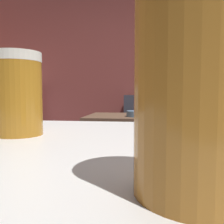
{
  "coord_description": "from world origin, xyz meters",
  "views": [
    {
      "loc": [
        -0.21,
        -1.33,
        1.1
      ],
      "look_at": [
        -0.29,
        -0.75,
        1.06
      ],
      "focal_mm": 38.84,
      "sensor_mm": 36.0,
      "label": 1
    }
  ],
  "objects_px": {
    "bartender": "(201,119)",
    "pint_glass_near": "(200,72)",
    "mini_fridge": "(11,131)",
    "bottle_soy": "(153,89)",
    "mixing_bowl": "(137,114)",
    "bottle_hot_sauce": "(193,88)",
    "bottle_olive_oil": "(158,89)",
    "bottle_vinegar": "(142,89)",
    "pint_glass_far": "(18,94)"
  },
  "relations": [
    {
      "from": "mini_fridge",
      "to": "bottle_olive_oil",
      "type": "relative_size",
      "value": 6.27
    },
    {
      "from": "pint_glass_far",
      "to": "bottle_olive_oil",
      "type": "height_order",
      "value": "bottle_olive_oil"
    },
    {
      "from": "bottle_hot_sauce",
      "to": "bottle_soy",
      "type": "xyz_separation_m",
      "value": [
        -0.5,
        0.03,
        -0.01
      ]
    },
    {
      "from": "mini_fridge",
      "to": "bottle_olive_oil",
      "type": "bearing_deg",
      "value": 7.59
    },
    {
      "from": "mini_fridge",
      "to": "mixing_bowl",
      "type": "xyz_separation_m",
      "value": [
        1.76,
        -1.12,
        0.34
      ]
    },
    {
      "from": "mixing_bowl",
      "to": "bottle_olive_oil",
      "type": "height_order",
      "value": "bottle_olive_oil"
    },
    {
      "from": "pint_glass_far",
      "to": "bottle_hot_sauce",
      "type": "height_order",
      "value": "bottle_hot_sauce"
    },
    {
      "from": "pint_glass_far",
      "to": "bottle_vinegar",
      "type": "height_order",
      "value": "bottle_vinegar"
    },
    {
      "from": "bottle_hot_sauce",
      "to": "bottle_soy",
      "type": "height_order",
      "value": "bottle_hot_sauce"
    },
    {
      "from": "mini_fridge",
      "to": "pint_glass_far",
      "type": "bearing_deg",
      "value": -59.12
    },
    {
      "from": "bottle_hot_sauce",
      "to": "bartender",
      "type": "bearing_deg",
      "value": -98.63
    },
    {
      "from": "mini_fridge",
      "to": "pint_glass_near",
      "type": "relative_size",
      "value": 8.01
    },
    {
      "from": "bottle_vinegar",
      "to": "pint_glass_far",
      "type": "bearing_deg",
      "value": -92.96
    },
    {
      "from": "mixing_bowl",
      "to": "pint_glass_far",
      "type": "relative_size",
      "value": 1.34
    },
    {
      "from": "bartender",
      "to": "pint_glass_near",
      "type": "relative_size",
      "value": 10.79
    },
    {
      "from": "bottle_hot_sauce",
      "to": "bottle_soy",
      "type": "distance_m",
      "value": 0.5
    },
    {
      "from": "bartender",
      "to": "bottle_soy",
      "type": "relative_size",
      "value": 8.35
    },
    {
      "from": "bartender",
      "to": "bottle_vinegar",
      "type": "relative_size",
      "value": 8.14
    },
    {
      "from": "mini_fridge",
      "to": "bottle_vinegar",
      "type": "distance_m",
      "value": 1.89
    },
    {
      "from": "mini_fridge",
      "to": "bottle_soy",
      "type": "bearing_deg",
      "value": 4.6
    },
    {
      "from": "bottle_soy",
      "to": "bottle_vinegar",
      "type": "relative_size",
      "value": 0.97
    },
    {
      "from": "pint_glass_far",
      "to": "bottle_vinegar",
      "type": "xyz_separation_m",
      "value": [
        0.15,
        2.96,
        0.07
      ]
    },
    {
      "from": "pint_glass_far",
      "to": "bottle_olive_oil",
      "type": "relative_size",
      "value": 0.65
    },
    {
      "from": "mixing_bowl",
      "to": "pint_glass_near",
      "type": "distance_m",
      "value": 1.82
    },
    {
      "from": "bottle_olive_oil",
      "to": "bottle_vinegar",
      "type": "xyz_separation_m",
      "value": [
        -0.22,
        -0.04,
        0.0
      ]
    },
    {
      "from": "bartender",
      "to": "bottle_soy",
      "type": "xyz_separation_m",
      "value": [
        -0.26,
        1.62,
        0.23
      ]
    },
    {
      "from": "pint_glass_near",
      "to": "pint_glass_far",
      "type": "bearing_deg",
      "value": 139.23
    },
    {
      "from": "mixing_bowl",
      "to": "bottle_vinegar",
      "type": "xyz_separation_m",
      "value": [
        0.03,
        1.35,
        0.23
      ]
    },
    {
      "from": "bottle_hot_sauce",
      "to": "pint_glass_far",
      "type": "bearing_deg",
      "value": -105.48
    },
    {
      "from": "bottle_olive_oil",
      "to": "bottle_vinegar",
      "type": "relative_size",
      "value": 0.96
    },
    {
      "from": "bartender",
      "to": "bottle_soy",
      "type": "height_order",
      "value": "bartender"
    },
    {
      "from": "bottle_olive_oil",
      "to": "mini_fridge",
      "type": "bearing_deg",
      "value": -172.41
    },
    {
      "from": "pint_glass_far",
      "to": "mini_fridge",
      "type": "bearing_deg",
      "value": 120.88
    },
    {
      "from": "bottle_hot_sauce",
      "to": "bottle_vinegar",
      "type": "height_order",
      "value": "bottle_hot_sauce"
    },
    {
      "from": "bottle_olive_oil",
      "to": "bottle_vinegar",
      "type": "height_order",
      "value": "bottle_vinegar"
    },
    {
      "from": "mini_fridge",
      "to": "pint_glass_near",
      "type": "distance_m",
      "value": 3.51
    },
    {
      "from": "bottle_olive_oil",
      "to": "bottle_soy",
      "type": "distance_m",
      "value": 0.14
    },
    {
      "from": "bartender",
      "to": "mixing_bowl",
      "type": "height_order",
      "value": "bartender"
    },
    {
      "from": "bottle_hot_sauce",
      "to": "mixing_bowl",
      "type": "bearing_deg",
      "value": -118.09
    },
    {
      "from": "bottle_olive_oil",
      "to": "bottle_hot_sauce",
      "type": "height_order",
      "value": "bottle_hot_sauce"
    },
    {
      "from": "bartender",
      "to": "bottle_hot_sauce",
      "type": "relative_size",
      "value": 7.34
    },
    {
      "from": "mixing_bowl",
      "to": "pint_glass_near",
      "type": "relative_size",
      "value": 1.11
    },
    {
      "from": "pint_glass_near",
      "to": "bottle_olive_oil",
      "type": "height_order",
      "value": "bottle_olive_oil"
    },
    {
      "from": "bottle_soy",
      "to": "bottle_olive_oil",
      "type": "bearing_deg",
      "value": 54.51
    },
    {
      "from": "mini_fridge",
      "to": "mixing_bowl",
      "type": "distance_m",
      "value": 2.12
    },
    {
      "from": "bartender",
      "to": "bottle_olive_oil",
      "type": "relative_size",
      "value": 8.44
    },
    {
      "from": "mini_fridge",
      "to": "bottle_hot_sauce",
      "type": "xyz_separation_m",
      "value": [
        2.43,
        0.13,
        0.58
      ]
    },
    {
      "from": "bartender",
      "to": "bottle_vinegar",
      "type": "height_order",
      "value": "bartender"
    },
    {
      "from": "mini_fridge",
      "to": "bottle_soy",
      "type": "xyz_separation_m",
      "value": [
        1.92,
        0.15,
        0.57
      ]
    },
    {
      "from": "bartender",
      "to": "pint_glass_far",
      "type": "relative_size",
      "value": 13.02
    }
  ]
}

